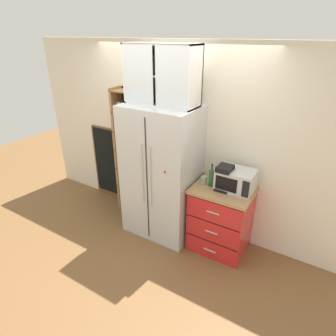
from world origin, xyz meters
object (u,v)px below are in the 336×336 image
(bottle_green, at_px, (211,176))
(mug_sage, at_px, (204,180))
(bottle_clear, at_px, (223,180))
(chalkboard_menu, at_px, (109,163))
(coffee_maker, at_px, (225,177))
(microwave, at_px, (236,180))
(mug_charcoal, at_px, (224,185))
(refrigerator, at_px, (162,172))

(bottle_green, bearing_deg, mug_sage, 178.32)
(bottle_clear, bearing_deg, chalkboard_menu, 171.90)
(coffee_maker, bearing_deg, microwave, 19.06)
(microwave, xyz_separation_m, bottle_clear, (-0.12, -0.09, 0.00))
(coffee_maker, bearing_deg, bottle_clear, -90.00)
(bottle_clear, bearing_deg, mug_charcoal, 87.97)
(coffee_maker, distance_m, chalkboard_menu, 2.19)
(chalkboard_menu, bearing_deg, mug_charcoal, -6.76)
(coffee_maker, bearing_deg, mug_sage, -175.05)
(mug_sage, relative_size, bottle_clear, 0.36)
(coffee_maker, relative_size, mug_sage, 2.84)
(mug_sage, height_order, chalkboard_menu, chalkboard_menu)
(mug_charcoal, xyz_separation_m, bottle_clear, (-0.00, -0.05, 0.09))
(bottle_green, bearing_deg, coffee_maker, 8.92)
(mug_sage, xyz_separation_m, mug_charcoal, (0.26, 0.02, -0.00))
(mug_sage, bearing_deg, coffee_maker, 4.95)
(microwave, relative_size, mug_sage, 4.03)
(mug_sage, xyz_separation_m, bottle_clear, (0.26, -0.03, 0.08))
(refrigerator, distance_m, mug_sage, 0.60)
(coffee_maker, distance_m, bottle_green, 0.17)
(microwave, bearing_deg, mug_charcoal, -161.11)
(mug_charcoal, xyz_separation_m, chalkboard_menu, (-2.13, 0.25, -0.32))
(microwave, height_order, mug_charcoal, microwave)
(coffee_maker, height_order, bottle_green, coffee_maker)
(bottle_clear, bearing_deg, bottle_green, 171.68)
(mug_charcoal, bearing_deg, bottle_clear, -92.03)
(bottle_green, relative_size, chalkboard_menu, 0.24)
(coffee_maker, xyz_separation_m, bottle_green, (-0.16, -0.03, -0.02))
(refrigerator, xyz_separation_m, chalkboard_menu, (-1.26, 0.31, -0.29))
(mug_charcoal, height_order, bottle_clear, bottle_clear)
(coffee_maker, height_order, mug_charcoal, coffee_maker)
(chalkboard_menu, bearing_deg, microwave, -5.37)
(bottle_green, bearing_deg, bottle_clear, -8.32)
(microwave, xyz_separation_m, chalkboard_menu, (-2.25, 0.21, -0.40))
(bottle_green, distance_m, chalkboard_menu, 2.03)
(bottle_green, bearing_deg, refrigerator, -177.17)
(microwave, distance_m, bottle_clear, 0.15)
(coffee_maker, bearing_deg, refrigerator, -176.01)
(mug_charcoal, xyz_separation_m, bottle_green, (-0.16, -0.03, 0.08))
(coffee_maker, xyz_separation_m, chalkboard_menu, (-2.13, 0.25, -0.43))
(refrigerator, relative_size, bottle_clear, 6.06)
(mug_charcoal, bearing_deg, mug_sage, -174.87)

